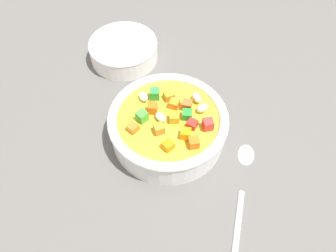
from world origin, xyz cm
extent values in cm
cube|color=#565451|center=(0.00, 0.00, -1.00)|extent=(140.00, 140.00, 2.00)
cylinder|color=white|center=(0.00, 0.00, 2.00)|extent=(17.10, 17.10, 3.99)
torus|color=white|center=(0.00, 0.00, 4.41)|extent=(17.46, 17.46, 1.39)
cylinder|color=gold|center=(0.00, 0.00, 4.19)|extent=(14.62, 14.62, 0.40)
cube|color=orange|center=(-1.85, 1.69, 5.16)|extent=(1.71, 1.71, 1.53)
cube|color=orange|center=(0.72, -0.68, 5.02)|extent=(1.61, 1.61, 1.26)
cube|color=orange|center=(1.52, -3.74, 5.06)|extent=(1.77, 1.77, 1.33)
cube|color=green|center=(-3.62, 0.61, 5.18)|extent=(1.83, 1.83, 1.57)
cube|color=orange|center=(1.06, 3.54, 4.98)|extent=(1.58, 1.58, 1.18)
cube|color=red|center=(4.89, -3.09, 5.17)|extent=(1.43, 1.43, 1.57)
ellipsoid|color=beige|center=(-2.63, 4.41, 4.91)|extent=(1.53, 2.08, 1.03)
cube|color=#DB5A25|center=(3.11, 1.04, 5.07)|extent=(1.83, 1.83, 1.36)
cube|color=orange|center=(-1.79, -2.00, 5.06)|extent=(1.48, 1.48, 1.34)
cube|color=orange|center=(-5.23, -0.81, 4.92)|extent=(1.88, 1.88, 1.06)
cube|color=#D46318|center=(2.13, -5.39, 5.07)|extent=(1.44, 1.44, 1.36)
ellipsoid|color=beige|center=(4.92, 2.05, 5.04)|extent=(1.40, 2.00, 1.29)
ellipsoid|color=beige|center=(5.10, -0.26, 4.98)|extent=(2.20, 1.81, 1.19)
cube|color=green|center=(-0.91, 4.24, 5.18)|extent=(1.63, 1.63, 1.59)
cube|color=red|center=(2.87, -2.30, 4.90)|extent=(1.91, 1.91, 1.02)
cube|color=orange|center=(-1.29, -4.85, 4.94)|extent=(1.82, 1.82, 1.10)
ellipsoid|color=beige|center=(-1.11, -0.49, 4.91)|extent=(1.87, 2.22, 1.03)
cube|color=orange|center=(1.41, 1.81, 4.99)|extent=(1.88, 1.88, 1.20)
cube|color=green|center=(2.64, -0.60, 5.01)|extent=(1.72, 1.72, 1.25)
cylinder|color=silver|center=(4.59, -16.68, 0.41)|extent=(6.18, 10.38, 0.83)
ellipsoid|color=silver|center=(10.22, -6.38, 0.47)|extent=(3.87, 4.33, 0.93)
cylinder|color=white|center=(-3.36, 18.99, 1.57)|extent=(12.26, 12.26, 3.13)
torus|color=white|center=(-3.36, 18.99, 3.38)|extent=(12.38, 12.38, 0.98)
camera|label=1|loc=(-6.97, -26.37, 39.88)|focal=33.44mm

